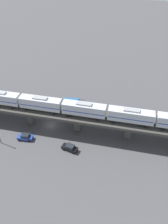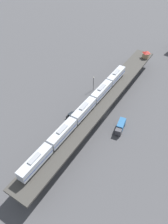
{
  "view_description": "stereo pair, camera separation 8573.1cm",
  "coord_description": "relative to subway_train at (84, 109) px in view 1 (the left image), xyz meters",
  "views": [
    {
      "loc": [
        -45.32,
        -25.75,
        45.02
      ],
      "look_at": [
        -0.36,
        -10.93,
        8.1
      ],
      "focal_mm": 35.0,
      "sensor_mm": 36.0,
      "label": 1
    },
    {
      "loc": [
        33.78,
        -55.18,
        60.06
      ],
      "look_at": [
        -0.36,
        -10.93,
        8.1
      ],
      "focal_mm": 35.0,
      "sensor_mm": 36.0,
      "label": 2
    }
  ],
  "objects": [
    {
      "name": "delivery_truck",
      "position": [
        11.14,
        7.44,
        -7.37
      ],
      "size": [
        3.98,
        7.53,
        3.2
      ],
      "color": "#333338",
      "rests_on": "ground"
    },
    {
      "name": "elevated_viaduct",
      "position": [
        0.37,
        10.78,
        -3.45
      ],
      "size": [
        17.12,
        92.38,
        6.6
      ],
      "color": "#393733",
      "rests_on": "ground"
    },
    {
      "name": "street_car_black",
      "position": [
        -7.47,
        1.61,
        -8.2
      ],
      "size": [
        2.39,
        4.6,
        1.89
      ],
      "color": "black",
      "rests_on": "ground"
    },
    {
      "name": "ground_plane",
      "position": [
        0.36,
        10.93,
        -9.14
      ],
      "size": [
        400.0,
        400.0,
        0.0
      ],
      "primitive_type": "plane",
      "color": "#424244"
    },
    {
      "name": "street_car_blue",
      "position": [
        -7.6,
        15.29,
        -8.2
      ],
      "size": [
        2.76,
        4.7,
        1.89
      ],
      "color": "#233D93",
      "rests_on": "ground"
    },
    {
      "name": "subway_train",
      "position": [
        0.0,
        0.0,
        0.0
      ],
      "size": [
        8.75,
        62.38,
        4.45
      ],
      "color": "#ADB2BA",
      "rests_on": "elevated_viaduct"
    }
  ]
}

